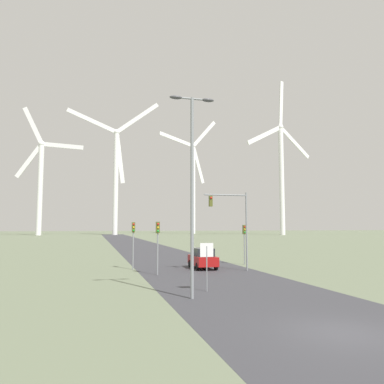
# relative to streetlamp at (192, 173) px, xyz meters

# --- Properties ---
(ground_plane) EXTENTS (600.00, 600.00, 0.00)m
(ground_plane) POSITION_rel_streetlamp_xyz_m (3.58, -7.36, -6.65)
(ground_plane) COLOR #667056
(road_surface) EXTENTS (10.00, 240.00, 0.01)m
(road_surface) POSITION_rel_streetlamp_xyz_m (3.58, 40.64, -6.64)
(road_surface) COLOR #38383D
(road_surface) RESTS_ON ground
(streetlamp) EXTENTS (2.51, 0.32, 10.82)m
(streetlamp) POSITION_rel_streetlamp_xyz_m (0.00, 0.00, 0.00)
(streetlamp) COLOR gray
(streetlamp) RESTS_ON ground
(stop_sign_near) EXTENTS (0.81, 0.07, 2.79)m
(stop_sign_near) POSITION_rel_streetlamp_xyz_m (1.39, 1.90, -4.69)
(stop_sign_near) COLOR gray
(stop_sign_near) RESTS_ON ground
(traffic_light_post_near_left) EXTENTS (0.28, 0.34, 4.12)m
(traffic_light_post_near_left) POSITION_rel_streetlamp_xyz_m (-0.16, 9.93, -3.63)
(traffic_light_post_near_left) COLOR gray
(traffic_light_post_near_left) RESTS_ON ground
(traffic_light_post_near_right) EXTENTS (0.28, 0.34, 3.90)m
(traffic_light_post_near_right) POSITION_rel_streetlamp_xyz_m (9.48, 15.56, -3.79)
(traffic_light_post_near_right) COLOR gray
(traffic_light_post_near_right) RESTS_ON ground
(traffic_light_post_mid_left) EXTENTS (0.28, 0.34, 4.12)m
(traffic_light_post_mid_left) POSITION_rel_streetlamp_xyz_m (-1.64, 14.07, -3.63)
(traffic_light_post_mid_left) COLOR gray
(traffic_light_post_mid_left) RESTS_ON ground
(traffic_light_mast_overhead) EXTENTS (3.86, 0.35, 6.68)m
(traffic_light_mast_overhead) POSITION_rel_streetlamp_xyz_m (6.46, 10.78, -1.99)
(traffic_light_mast_overhead) COLOR gray
(traffic_light_mast_overhead) RESTS_ON ground
(car_approaching) EXTENTS (1.88, 4.12, 1.83)m
(car_approaching) POSITION_rel_streetlamp_xyz_m (4.49, 13.24, -5.73)
(car_approaching) COLOR maroon
(car_approaching) RESTS_ON ground
(wind_turbine_left) EXTENTS (27.71, 4.57, 54.90)m
(wind_turbine_left) POSITION_rel_streetlamp_xyz_m (-27.18, 149.18, 17.64)
(wind_turbine_left) COLOR white
(wind_turbine_left) RESTS_ON ground
(wind_turbine_center) EXTENTS (40.60, 2.60, 60.62)m
(wind_turbine_center) POSITION_rel_streetlamp_xyz_m (4.13, 148.16, 22.22)
(wind_turbine_center) COLOR white
(wind_turbine_center) RESTS_ON ground
(wind_turbine_right) EXTENTS (33.04, 10.53, 61.49)m
(wind_turbine_right) POSITION_rel_streetlamp_xyz_m (45.03, 168.44, 21.87)
(wind_turbine_right) COLOR white
(wind_turbine_right) RESTS_ON ground
(wind_turbine_far_right) EXTENTS (36.48, 12.05, 69.61)m
(wind_turbine_far_right) POSITION_rel_streetlamp_xyz_m (75.17, 129.48, 23.18)
(wind_turbine_far_right) COLOR white
(wind_turbine_far_right) RESTS_ON ground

